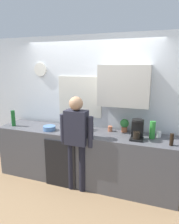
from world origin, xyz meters
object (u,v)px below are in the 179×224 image
Objects in this scene: coffee_maker at (137,130)px; mixing_bowl at (49,128)px; bottle_green_wine at (13,118)px; cup_white_mug at (159,134)px; person_at_sink at (76,137)px; bottle_dark_sauce at (172,140)px; cup_terracotta_mug at (110,129)px; potted_plant at (124,125)px; dish_soap at (86,127)px; bottle_clear_soda at (152,130)px; bottle_olive_oil at (84,123)px.

coffee_maker reaches higher than mixing_bowl.
bottle_green_wine is 3.16× the size of cup_white_mug.
bottle_green_wine is at bearing 161.11° from person_at_sink.
bottle_dark_sauce is (0.50, -0.09, -0.06)m from coffee_maker.
mixing_bowl is at bearing 152.87° from person_at_sink.
cup_terracotta_mug is 0.40× the size of potted_plant.
bottle_green_wine reaches higher than cup_white_mug.
person_at_sink is at bearing -160.05° from cup_white_mug.
cup_white_mug is (2.63, 0.27, -0.10)m from bottle_green_wine.
bottle_green_wine is 1.84m from cup_terracotta_mug.
person_at_sink reaches higher than dish_soap.
coffee_maker reaches higher than bottle_green_wine.
cup_terracotta_mug is (-0.71, 0.13, -0.09)m from bottle_clear_soda.
bottle_dark_sauce is 2.03m from mixing_bowl.
cup_terracotta_mug is 0.42m from dish_soap.
bottle_clear_soda reaches higher than mixing_bowl.
dish_soap is (0.64, 0.17, 0.04)m from mixing_bowl.
cup_terracotta_mug is (-0.99, 0.34, -0.04)m from bottle_dark_sauce.
person_at_sink reaches higher than cup_white_mug.
bottle_green_wine is 1.43m from dish_soap.
person_at_sink reaches higher than mixing_bowl.
bottle_dark_sauce is 2.81m from bottle_green_wine.
bottle_clear_soda is at bearing 142.83° from bottle_dark_sauce.
dish_soap is (-1.11, -0.01, -0.06)m from bottle_clear_soda.
bottle_dark_sauce is 0.11× the size of person_at_sink.
coffee_maker reaches higher than potted_plant.
potted_plant is (-0.75, 0.38, 0.04)m from bottle_dark_sauce.
potted_plant is (0.24, 0.04, 0.09)m from cup_terracotta_mug.
bottle_clear_soda reaches higher than bottle_dark_sauce.
coffee_maker reaches higher than dish_soap.
dish_soap is at bearing -179.28° from bottle_clear_soda.
dish_soap is at bearing 6.46° from bottle_green_wine.
person_at_sink is at bearing -96.79° from dish_soap.
mixing_bowl is at bearing -163.01° from cup_terracotta_mug.
coffee_maker is 1.18× the size of bottle_clear_soda.
mixing_bowl is (0.78, -0.01, -0.11)m from bottle_green_wine.
bottle_dark_sauce reaches higher than cup_terracotta_mug.
bottle_green_wine is (-2.53, -0.17, 0.01)m from bottle_clear_soda.
mixing_bowl is at bearing -155.05° from bottle_olive_oil.
coffee_maker is at bearing 1.27° from bottle_green_wine.
bottle_olive_oil is at bearing -172.10° from potted_plant.
coffee_maker is 1.83× the size of bottle_dark_sauce.
bottle_clear_soda reaches higher than cup_terracotta_mug.
potted_plant is at bearing 159.91° from bottle_clear_soda.
cup_terracotta_mug is (-0.49, 0.25, -0.10)m from coffee_maker.
bottle_olive_oil is 1.09× the size of potted_plant.
bottle_dark_sauce is 1.44m from person_at_sink.
person_at_sink is at bearing -142.05° from potted_plant.
cup_white_mug is 0.41× the size of potted_plant.
bottle_olive_oil is 0.44m from person_at_sink.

